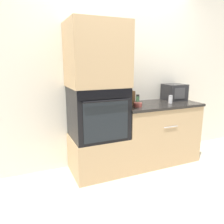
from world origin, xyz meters
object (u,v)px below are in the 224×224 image
(wall_oven, at_px, (98,112))
(knife_block, at_px, (129,97))
(microwave, at_px, (174,92))
(condiment_jar_mid, at_px, (170,99))
(condiment_jar_far, at_px, (121,100))
(bowl, at_px, (138,105))
(condiment_jar_near, at_px, (138,98))

(wall_oven, relative_size, knife_block, 2.89)
(wall_oven, bearing_deg, knife_block, 11.33)
(microwave, xyz_separation_m, knife_block, (-0.81, -0.04, -0.03))
(condiment_jar_mid, bearing_deg, condiment_jar_far, 153.30)
(wall_oven, bearing_deg, microwave, 6.14)
(bowl, height_order, condiment_jar_far, condiment_jar_far)
(condiment_jar_near, bearing_deg, wall_oven, -164.61)
(bowl, bearing_deg, condiment_jar_far, 102.86)
(microwave, bearing_deg, condiment_jar_near, 175.45)
(microwave, relative_size, bowl, 2.76)
(bowl, bearing_deg, condiment_jar_mid, 2.41)
(condiment_jar_near, bearing_deg, knife_block, -154.27)
(wall_oven, relative_size, condiment_jar_near, 5.94)
(knife_block, bearing_deg, bowl, -84.22)
(microwave, xyz_separation_m, bowl, (-0.79, -0.24, -0.10))
(wall_oven, bearing_deg, condiment_jar_mid, -3.88)
(bowl, bearing_deg, microwave, 16.82)
(wall_oven, relative_size, condiment_jar_far, 8.95)
(condiment_jar_far, bearing_deg, knife_block, -67.79)
(bowl, height_order, condiment_jar_near, condiment_jar_near)
(knife_block, relative_size, condiment_jar_far, 3.09)
(condiment_jar_far, bearing_deg, condiment_jar_mid, -26.70)
(bowl, bearing_deg, condiment_jar_near, 60.19)
(knife_block, bearing_deg, condiment_jar_mid, -17.10)
(microwave, relative_size, knife_block, 1.33)
(condiment_jar_near, xyz_separation_m, condiment_jar_mid, (0.39, -0.27, 0.00))
(knife_block, xyz_separation_m, condiment_jar_far, (-0.06, 0.14, -0.06))
(knife_block, height_order, bowl, knife_block)
(microwave, height_order, condiment_jar_near, microwave)
(wall_oven, relative_size, condiment_jar_mid, 5.84)
(bowl, bearing_deg, wall_oven, 169.70)
(condiment_jar_near, distance_m, condiment_jar_mid, 0.47)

